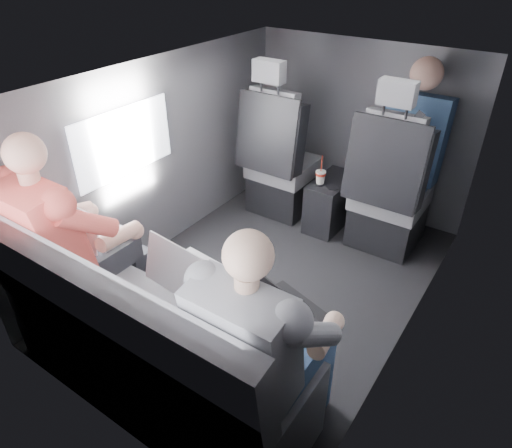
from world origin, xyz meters
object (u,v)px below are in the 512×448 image
Objects in this scene: front_seat_right at (388,198)px; rear_bench at (149,350)px; laptop_black at (282,311)px; front_seat_left at (280,167)px; passenger_front_right at (414,140)px; laptop_white at (95,232)px; laptop_silver at (188,271)px; soda_cup at (320,177)px; center_console at (330,202)px; passenger_rear_left at (71,242)px; passenger_rear_right at (265,344)px.

rear_bench is (-0.45, -1.90, -0.09)m from front_seat_right.
rear_bench is 0.71m from laptop_black.
passenger_front_right is at bearing 15.43° from front_seat_left.
rear_bench is 0.72m from laptop_white.
front_seat_left is 3.44× the size of laptop_silver.
laptop_silver is at bearing -86.40° from soda_cup.
laptop_silver reaches higher than center_console.
center_console is 0.38× the size of passenger_rear_left.
front_seat_right is 1.06× the size of passenger_rear_right.
front_seat_left is at bearing 121.94° from laptop_black.
front_seat_right is at bearing -97.59° from passenger_front_right.
laptop_black is 0.19m from passenger_rear_right.
laptop_black is at bearing 2.19° from laptop_silver.
passenger_rear_left is (-1.05, -1.81, 0.24)m from front_seat_right.
center_console is 1.31× the size of laptop_silver.
front_seat_left is 1.00× the size of passenger_rear_left.
front_seat_right is 5.46× the size of soda_cup.
rear_bench is at bearing -102.64° from passenger_front_right.
laptop_silver is at bearing -103.69° from front_seat_right.
front_seat_right is at bearing 93.86° from laptop_black.
center_console is 1.94m from rear_bench.
rear_bench is (0.45, -1.90, -0.09)m from front_seat_left.
laptop_white is (-0.14, -1.66, 0.23)m from front_seat_left.
soda_cup is 1.85m from passenger_rear_right.
rear_bench is 4.17× the size of laptop_black.
passenger_rear_left is (-1.16, -0.19, 0.01)m from laptop_black.
front_seat_right reaches higher than laptop_black.
laptop_silver reaches higher than soda_cup.
passenger_rear_left is (-0.60, -1.85, 0.44)m from center_console.
rear_bench is at bearing -22.17° from laptop_white.
laptop_white is 0.64m from laptop_silver.
passenger_rear_right is (0.59, 0.10, 0.31)m from rear_bench.
passenger_front_right is at bearing 60.70° from laptop_white.
front_seat_left is 1.92m from laptop_black.
laptop_black is at bearing 100.13° from passenger_rear_right.
laptop_white is 0.77× the size of laptop_black.
passenger_front_right reaches higher than laptop_silver.
laptop_black is (0.56, -1.66, 0.43)m from center_console.
passenger_rear_left reaches higher than laptop_white.
front_seat_left is 1.00× the size of front_seat_right.
center_console is 0.54× the size of passenger_front_right.
passenger_rear_left is at bearing -170.74° from laptop_black.
front_seat_left is at bearing -174.93° from center_console.
laptop_white reaches higher than soda_cup.
front_seat_left is 2.64× the size of center_console.
laptop_black is at bearing -87.71° from passenger_front_right.
laptop_black is (0.51, 0.02, -0.00)m from laptop_silver.
passenger_rear_right reaches higher than soda_cup.
front_seat_left is at bearing 168.74° from soda_cup.
rear_bench is 1.83m from soda_cup.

